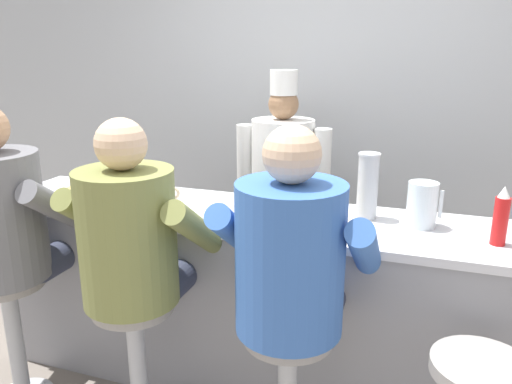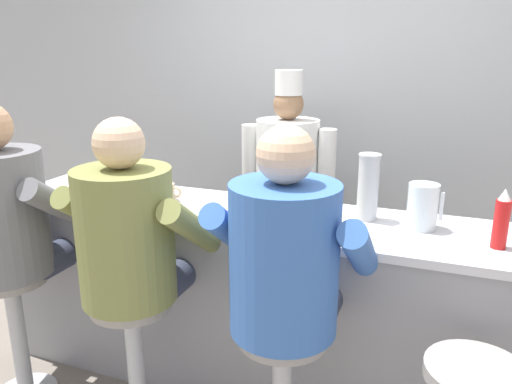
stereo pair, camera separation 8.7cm
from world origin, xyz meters
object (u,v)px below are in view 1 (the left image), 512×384
ketchup_bottle_red (501,217)px  cup_stack_steel (368,186)px  hot_sauce_bottle_orange (288,217)px  diner_seated_blue (292,267)px  cook_in_whites_near (282,183)px  diner_seated_grey (4,224)px  diner_seated_olive (133,246)px  mustard_bottle_yellow (332,207)px  coffee_mug_tan (165,193)px  water_pitcher_clear (422,205)px  breakfast_plate (76,191)px  cereal_bowl (257,212)px

ketchup_bottle_red → cup_stack_steel: cup_stack_steel is taller
hot_sauce_bottle_orange → diner_seated_blue: bearing=-71.8°
ketchup_bottle_red → cook_in_whites_near: (-1.22, 0.91, -0.19)m
diner_seated_blue → ketchup_bottle_red: bearing=31.2°
ketchup_bottle_red → diner_seated_blue: bearing=-148.8°
diner_seated_grey → cook_in_whites_near: size_ratio=0.94×
diner_seated_olive → mustard_bottle_yellow: bearing=30.1°
mustard_bottle_yellow → hot_sauce_bottle_orange: 0.22m
coffee_mug_tan → cup_stack_steel: bearing=3.8°
hot_sauce_bottle_orange → diner_seated_grey: bearing=-165.3°
cup_stack_steel → diner_seated_olive: 1.14m
mustard_bottle_yellow → diner_seated_grey: 1.57m
hot_sauce_bottle_orange → diner_seated_grey: 1.37m
coffee_mug_tan → cup_stack_steel: 1.09m
water_pitcher_clear → diner_seated_grey: 1.99m
cup_stack_steel → cook_in_whites_near: bearing=130.9°
breakfast_plate → diner_seated_grey: (-0.00, -0.53, -0.02)m
ketchup_bottle_red → water_pitcher_clear: size_ratio=1.21×
cup_stack_steel → diner_seated_blue: (-0.20, -0.64, -0.18)m
water_pitcher_clear → diner_seated_grey: size_ratio=0.14×
coffee_mug_tan → diner_seated_blue: (0.87, -0.57, -0.07)m
ketchup_bottle_red → diner_seated_olive: diner_seated_olive is taller
cup_stack_steel → diner_seated_blue: diner_seated_blue is taller
hot_sauce_bottle_orange → cook_in_whites_near: bearing=107.3°
mustard_bottle_yellow → cook_in_whites_near: (-0.51, 0.93, -0.17)m
mustard_bottle_yellow → coffee_mug_tan: size_ratio=1.49×
ketchup_bottle_red → diner_seated_blue: diner_seated_blue is taller
mustard_bottle_yellow → breakfast_plate: bearing=177.1°
coffee_mug_tan → diner_seated_blue: 1.04m
breakfast_plate → diner_seated_blue: bearing=-20.4°
diner_seated_blue → breakfast_plate: bearing=159.6°
ketchup_bottle_red → coffee_mug_tan: bearing=176.6°
cereal_bowl → cup_stack_steel: bearing=17.1°
cereal_bowl → cook_in_whites_near: bearing=97.9°
hot_sauce_bottle_orange → diner_seated_blue: diner_seated_blue is taller
ketchup_bottle_red → hot_sauce_bottle_orange: bearing=-172.0°
cereal_bowl → diner_seated_blue: size_ratio=0.09×
diner_seated_olive → cook_in_whites_near: bearing=78.5°
diner_seated_blue → cook_in_whites_near: size_ratio=0.92×
diner_seated_grey → cook_in_whites_near: (1.00, 1.38, -0.06)m
breakfast_plate → cereal_bowl: (1.12, -0.05, 0.01)m
cup_stack_steel → breakfast_plate: bearing=-176.1°
hot_sauce_bottle_orange → breakfast_plate: hot_sauce_bottle_orange is taller
cereal_bowl → cook_in_whites_near: 0.91m
diner_seated_blue → hot_sauce_bottle_orange: bearing=108.2°
cup_stack_steel → diner_seated_blue: size_ratio=0.21×
cook_in_whites_near → coffee_mug_tan: bearing=-118.2°
mustard_bottle_yellow → hot_sauce_bottle_orange: mustard_bottle_yellow is taller
hot_sauce_bottle_orange → cup_stack_steel: cup_stack_steel is taller
breakfast_plate → diner_seated_olive: diner_seated_olive is taller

